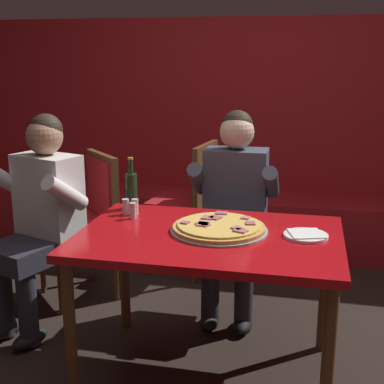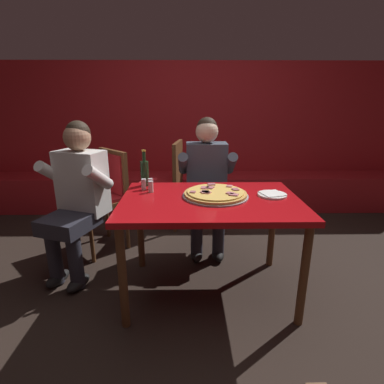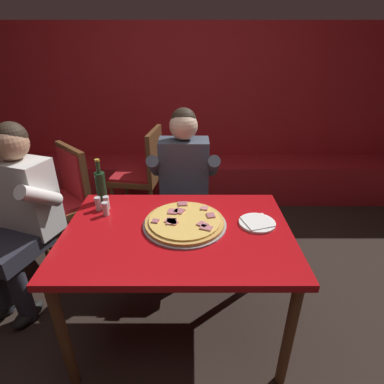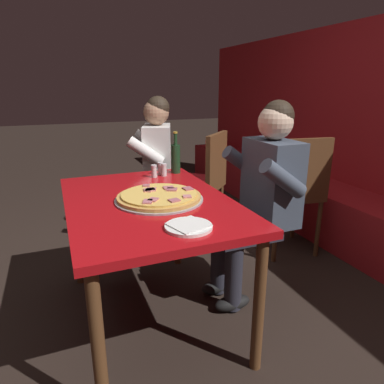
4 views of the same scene
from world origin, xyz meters
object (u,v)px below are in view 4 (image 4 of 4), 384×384
object	(u,v)px
beer_bottle	(176,158)
shaker_black_pepper	(154,172)
shaker_oregano	(164,170)
dining_chair_far_right	(294,186)
diner_standing_companion	(148,165)
pizza	(159,197)
shaker_parmesan	(160,169)
diner_seated_blue_shirt	(259,195)
dining_chair_far_left	(203,177)
plate_white_paper	(189,226)
main_dining_table	(148,214)

from	to	relation	value
beer_bottle	shaker_black_pepper	distance (m)	0.20
shaker_oregano	dining_chair_far_right	bearing A→B (deg)	86.78
shaker_oregano	diner_standing_companion	world-z (taller)	diner_standing_companion
shaker_oregano	diner_standing_companion	bearing A→B (deg)	175.90
dining_chair_far_right	shaker_black_pepper	bearing A→B (deg)	-92.36
shaker_black_pepper	pizza	bearing A→B (deg)	-12.84
shaker_parmesan	diner_standing_companion	distance (m)	0.56
dining_chair_far_right	diner_seated_blue_shirt	bearing A→B (deg)	-55.37
dining_chair_far_left	diner_standing_companion	distance (m)	0.51
shaker_oregano	dining_chair_far_left	xyz separation A→B (m)	(-0.52, 0.53, -0.22)
pizza	plate_white_paper	size ratio (longest dim) A/B	2.27
shaker_parmesan	diner_seated_blue_shirt	size ratio (longest dim) A/B	0.07
shaker_parmesan	dining_chair_far_left	world-z (taller)	dining_chair_far_left
main_dining_table	diner_standing_companion	world-z (taller)	diner_standing_companion
dining_chair_far_left	shaker_black_pepper	bearing A→B (deg)	-48.50
main_dining_table	shaker_oregano	size ratio (longest dim) A/B	14.72
shaker_oregano	dining_chair_far_right	distance (m)	1.08
main_dining_table	diner_standing_companion	size ratio (longest dim) A/B	0.99
main_dining_table	dining_chair_far_left	distance (m)	1.24
main_dining_table	diner_seated_blue_shirt	xyz separation A→B (m)	(0.02, 0.70, 0.03)
main_dining_table	dining_chair_far_right	xyz separation A→B (m)	(-0.39, 1.30, -0.08)
diner_seated_blue_shirt	beer_bottle	bearing A→B (deg)	-145.52
main_dining_table	plate_white_paper	size ratio (longest dim) A/B	6.03
diner_standing_companion	plate_white_paper	bearing A→B (deg)	-8.27
pizza	dining_chair_far_left	distance (m)	1.25
dining_chair_far_right	diner_standing_companion	bearing A→B (deg)	-122.89
shaker_parmesan	diner_standing_companion	bearing A→B (deg)	174.45
beer_bottle	dining_chair_far_right	xyz separation A→B (m)	(0.11, 0.96, -0.28)
main_dining_table	beer_bottle	bearing A→B (deg)	146.04
pizza	diner_standing_companion	size ratio (longest dim) A/B	0.37
dining_chair_far_right	diner_standing_companion	size ratio (longest dim) A/B	0.77
pizza	shaker_parmesan	bearing A→B (deg)	162.30
beer_bottle	diner_seated_blue_shirt	bearing A→B (deg)	34.48
main_dining_table	shaker_black_pepper	bearing A→B (deg)	159.71
beer_bottle	diner_standing_companion	bearing A→B (deg)	-173.49
beer_bottle	main_dining_table	bearing A→B (deg)	-33.96
dining_chair_far_left	plate_white_paper	bearing A→B (deg)	-26.23
shaker_oregano	dining_chair_far_left	size ratio (longest dim) A/B	0.09
pizza	shaker_oregano	size ratio (longest dim) A/B	5.55
dining_chair_far_right	shaker_oregano	bearing A→B (deg)	-93.22
pizza	diner_standing_companion	bearing A→B (deg)	168.28
shaker_oregano	shaker_black_pepper	distance (m)	0.08
shaker_black_pepper	shaker_oregano	bearing A→B (deg)	99.91
beer_bottle	dining_chair_far_left	size ratio (longest dim) A/B	0.30
main_dining_table	pizza	distance (m)	0.12
dining_chair_far_left	shaker_parmesan	bearing A→B (deg)	-48.89
plate_white_paper	diner_seated_blue_shirt	world-z (taller)	diner_seated_blue_shirt
shaker_parmesan	shaker_oregano	xyz separation A→B (m)	(0.05, 0.01, 0.00)
main_dining_table	diner_seated_blue_shirt	bearing A→B (deg)	88.45
shaker_parmesan	diner_standing_companion	world-z (taller)	diner_standing_companion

